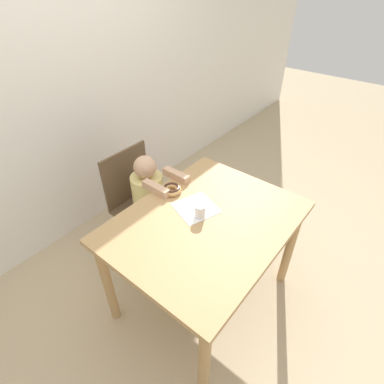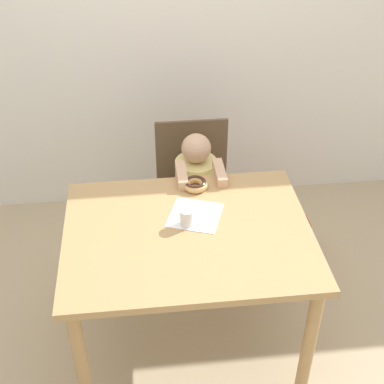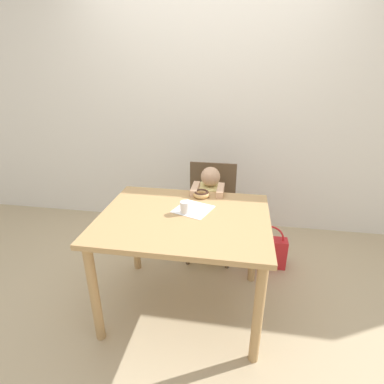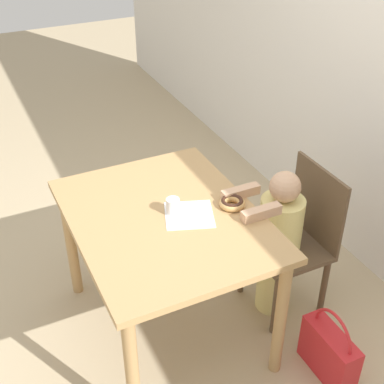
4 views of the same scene
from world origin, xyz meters
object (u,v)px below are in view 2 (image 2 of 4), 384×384
(chair, at_px, (194,192))
(child_figure, at_px, (196,203))
(donut, at_px, (195,184))
(cup, at_px, (187,217))
(handbag, at_px, (280,238))

(chair, distance_m, child_figure, 0.12)
(donut, distance_m, cup, 0.30)
(child_figure, bearing_deg, chair, 90.00)
(donut, bearing_deg, cup, -103.62)
(donut, bearing_deg, chair, 84.43)
(donut, xyz_separation_m, cup, (-0.07, -0.29, 0.02))
(chair, bearing_deg, donut, -95.57)
(cup, bearing_deg, child_figure, 79.15)
(chair, relative_size, child_figure, 0.96)
(child_figure, xyz_separation_m, donut, (-0.04, -0.28, 0.33))
(donut, height_order, cup, cup)
(donut, bearing_deg, handbag, 25.46)
(child_figure, height_order, cup, child_figure)
(donut, bearing_deg, child_figure, 82.09)
(child_figure, bearing_deg, cup, -100.85)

